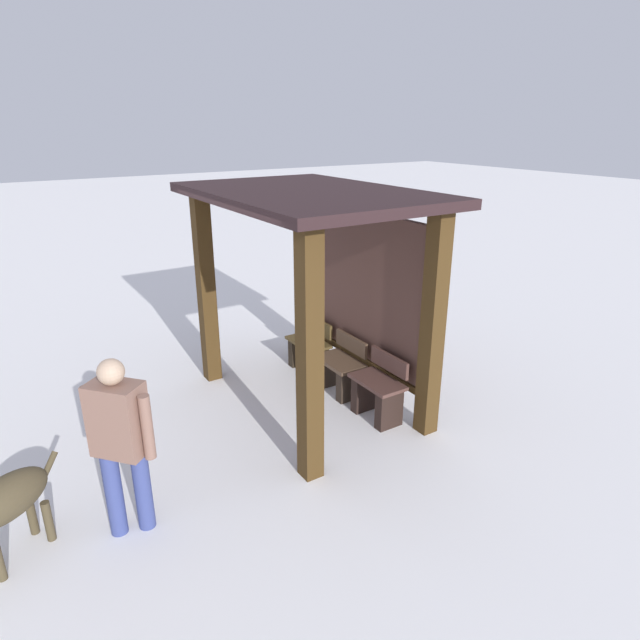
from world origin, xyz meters
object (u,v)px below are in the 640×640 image
Objects in this scene: bus_shelter at (322,251)px; bench_center_inside at (341,370)px; bench_left_inside at (309,350)px; bench_right_inside at (378,393)px; person_walking at (120,436)px.

bench_center_inside is (0.00, 0.28, -1.57)m from bus_shelter.
bench_left_inside is 1.51m from bench_right_inside.
bench_left_inside is 0.99× the size of bench_center_inside.
bench_center_inside is at bearing -0.05° from bench_left_inside.
bench_left_inside is 0.94× the size of bench_right_inside.
bench_left_inside is at bearing 179.94° from bench_right_inside.
bench_left_inside is at bearing 159.89° from bus_shelter.
bench_center_inside is (0.75, -0.00, 0.01)m from bench_left_inside.
bus_shelter is 1.76m from bench_left_inside.
bus_shelter reaches higher than bench_right_inside.
bus_shelter is at bearing -20.11° from bench_left_inside.
person_walking is (1.09, -2.88, 0.62)m from bench_center_inside.
person_walking is (1.84, -2.88, 0.62)m from bench_left_inside.
bench_center_inside is 0.46× the size of person_walking.
bench_center_inside is at bearing 179.93° from bench_right_inside.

